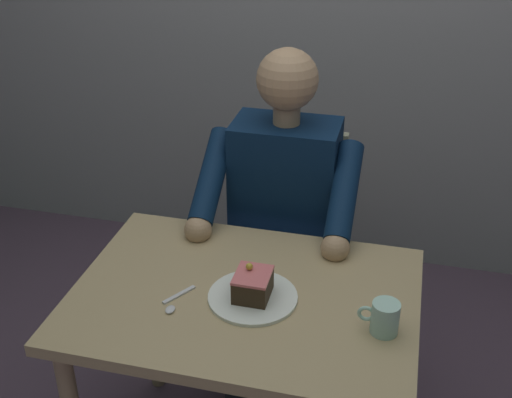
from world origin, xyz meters
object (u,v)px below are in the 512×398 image
coffee_cup (384,317)px  dessert_spoon (174,303)px  cake_slice (253,285)px  dining_table (245,320)px  chair (288,239)px  seated_person (280,225)px

coffee_cup → dessert_spoon: bearing=2.2°
cake_slice → dessert_spoon: bearing=20.4°
dining_table → cake_slice: size_ratio=8.71×
dining_table → coffee_cup: coffee_cup is taller
dining_table → chair: chair is taller
chair → coffee_cup: size_ratio=8.35×
coffee_cup → dessert_spoon: coffee_cup is taller
seated_person → chair: bearing=-90.0°
seated_person → cake_slice: (-0.03, 0.49, 0.10)m
dining_table → cake_slice: 0.15m
cake_slice → dessert_spoon: cake_slice is taller
chair → dessert_spoon: 0.79m
chair → seated_person: 0.23m
chair → dessert_spoon: chair is taller
seated_person → cake_slice: size_ratio=11.34×
dessert_spoon → chair: bearing=-103.2°
chair → dessert_spoon: bearing=76.8°
dining_table → seated_person: size_ratio=0.77×
chair → dessert_spoon: (0.17, 0.74, 0.22)m
dining_table → dessert_spoon: (0.17, 0.09, 0.10)m
dining_table → coffee_cup: (-0.39, 0.07, 0.14)m
seated_person → coffee_cup: 0.68m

